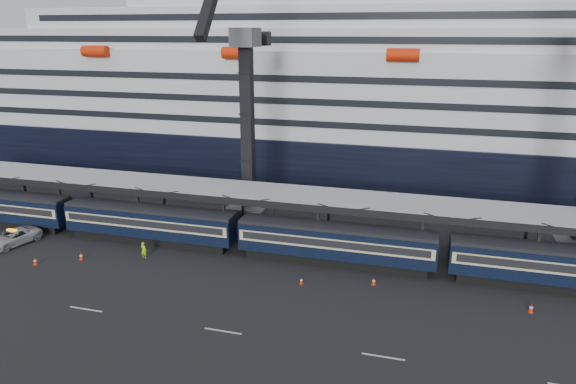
# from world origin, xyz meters

# --- Properties ---
(ground) EXTENTS (260.00, 260.00, 0.00)m
(ground) POSITION_xyz_m (0.00, 0.00, 0.00)
(ground) COLOR black
(ground) RESTS_ON ground
(train) EXTENTS (133.05, 3.00, 4.05)m
(train) POSITION_xyz_m (-4.65, 10.00, 2.20)
(train) COLOR black
(train) RESTS_ON ground
(canopy) EXTENTS (130.00, 6.25, 5.53)m
(canopy) POSITION_xyz_m (0.00, 14.00, 5.25)
(canopy) COLOR #94969C
(canopy) RESTS_ON ground
(cruise_ship) EXTENTS (214.09, 28.84, 34.00)m
(cruise_ship) POSITION_xyz_m (-1.08, 45.99, 12.34)
(cruise_ship) COLOR black
(cruise_ship) RESTS_ON ground
(crane_dark_near) EXTENTS (4.50, 17.75, 35.08)m
(crane_dark_near) POSITION_xyz_m (-20.00, 18.59, 11.93)
(crane_dark_near) COLOR #494C50
(crane_dark_near) RESTS_ON ground
(pickup_truck) EXTENTS (3.95, 6.11, 1.57)m
(pickup_truck) POSITION_xyz_m (-41.69, 5.42, 0.78)
(pickup_truck) COLOR #ADAEB5
(pickup_truck) RESTS_ON ground
(worker) EXTENTS (0.68, 0.50, 1.70)m
(worker) POSITION_xyz_m (-26.59, 6.10, 0.85)
(worker) COLOR #B8F80D
(worker) RESTS_ON ground
(traffic_cone_a) EXTENTS (0.41, 0.41, 0.81)m
(traffic_cone_a) POSITION_xyz_m (-32.40, 4.09, 0.40)
(traffic_cone_a) COLOR red
(traffic_cone_a) RESTS_ON ground
(traffic_cone_b) EXTENTS (0.40, 0.40, 0.79)m
(traffic_cone_b) POSITION_xyz_m (-35.94, 1.90, 0.39)
(traffic_cone_b) COLOR red
(traffic_cone_b) RESTS_ON ground
(traffic_cone_c) EXTENTS (0.33, 0.33, 0.67)m
(traffic_cone_c) POSITION_xyz_m (-10.12, 4.95, 0.33)
(traffic_cone_c) COLOR red
(traffic_cone_c) RESTS_ON ground
(traffic_cone_d) EXTENTS (0.37, 0.37, 0.73)m
(traffic_cone_d) POSITION_xyz_m (-3.84, 6.51, 0.36)
(traffic_cone_d) COLOR red
(traffic_cone_d) RESTS_ON ground
(traffic_cone_e) EXTENTS (0.40, 0.40, 0.80)m
(traffic_cone_e) POSITION_xyz_m (8.91, 5.16, 0.40)
(traffic_cone_e) COLOR red
(traffic_cone_e) RESTS_ON ground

